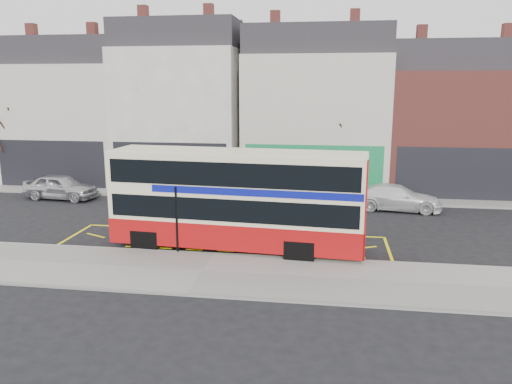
% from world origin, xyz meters
% --- Properties ---
extents(ground, '(120.00, 120.00, 0.00)m').
position_xyz_m(ground, '(0.00, 0.00, 0.00)').
color(ground, black).
rests_on(ground, ground).
extents(pavement, '(40.00, 4.00, 0.15)m').
position_xyz_m(pavement, '(0.00, -2.30, 0.07)').
color(pavement, gray).
rests_on(pavement, ground).
extents(kerb, '(40.00, 0.15, 0.15)m').
position_xyz_m(kerb, '(0.00, -0.38, 0.07)').
color(kerb, gray).
rests_on(kerb, ground).
extents(far_pavement, '(50.00, 3.00, 0.15)m').
position_xyz_m(far_pavement, '(0.00, 11.00, 0.07)').
color(far_pavement, gray).
rests_on(far_pavement, ground).
extents(road_markings, '(14.00, 3.40, 0.01)m').
position_xyz_m(road_markings, '(0.00, 1.60, 0.01)').
color(road_markings, '#FFEF0D').
rests_on(road_markings, ground).
extents(terrace_far_left, '(8.00, 8.01, 10.80)m').
position_xyz_m(terrace_far_left, '(-13.50, 14.99, 4.82)').
color(terrace_far_left, beige).
rests_on(terrace_far_left, ground).
extents(terrace_left, '(8.00, 8.01, 11.80)m').
position_xyz_m(terrace_left, '(-5.50, 14.99, 5.32)').
color(terrace_left, white).
rests_on(terrace_left, ground).
extents(terrace_green_shop, '(9.00, 8.01, 11.30)m').
position_xyz_m(terrace_green_shop, '(3.50, 14.99, 5.07)').
color(terrace_green_shop, beige).
rests_on(terrace_green_shop, ground).
extents(terrace_right, '(9.00, 8.01, 10.30)m').
position_xyz_m(terrace_right, '(12.50, 14.99, 4.57)').
color(terrace_right, '#9D463F').
rests_on(terrace_right, ground).
extents(double_decker_bus, '(10.50, 3.14, 4.13)m').
position_xyz_m(double_decker_bus, '(0.80, 0.60, 2.17)').
color(double_decker_bus, beige).
rests_on(double_decker_bus, ground).
extents(bus_stop_post, '(0.67, 0.13, 2.67)m').
position_xyz_m(bus_stop_post, '(-1.44, -0.39, 1.78)').
color(bus_stop_post, black).
rests_on(bus_stop_post, pavement).
extents(car_silver, '(4.58, 2.22, 1.51)m').
position_xyz_m(car_silver, '(-11.41, 8.29, 0.75)').
color(car_silver, silver).
rests_on(car_silver, ground).
extents(car_grey, '(4.41, 2.48, 1.38)m').
position_xyz_m(car_grey, '(-3.38, 9.20, 0.69)').
color(car_grey, '#3C3E43').
rests_on(car_grey, ground).
extents(car_white, '(4.96, 2.44, 1.39)m').
position_xyz_m(car_white, '(8.15, 8.52, 0.69)').
color(car_white, white).
rests_on(car_white, ground).
extents(street_tree_left, '(3.13, 3.13, 6.76)m').
position_xyz_m(street_tree_left, '(-16.96, 11.74, 4.61)').
color(street_tree_left, '#342017').
rests_on(street_tree_left, ground).
extents(street_tree_right, '(2.67, 2.67, 5.77)m').
position_xyz_m(street_tree_right, '(5.24, 11.92, 3.93)').
color(street_tree_right, '#342017').
rests_on(street_tree_right, ground).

